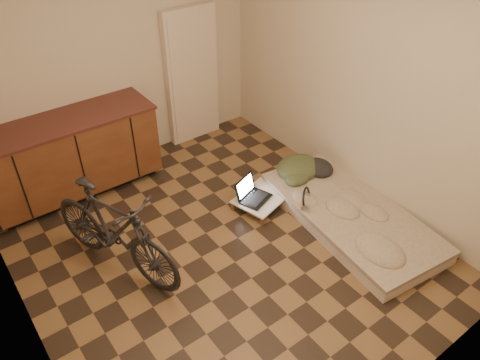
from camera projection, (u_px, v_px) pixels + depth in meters
room_shell at (216, 133)px, 3.82m from camera, size 3.50×4.00×2.60m
cabinets at (72, 156)px, 5.05m from camera, size 1.84×0.62×0.91m
appliance_panel at (192, 76)px, 5.79m from camera, size 0.70×0.10×1.70m
bicycle at (113, 227)px, 4.09m from camera, size 0.94×1.60×0.99m
futon at (350, 215)px, 4.85m from camera, size 1.16×2.06×0.17m
clothing_pile at (304, 163)px, 5.27m from camera, size 0.61×0.52×0.22m
headphones at (306, 198)px, 4.80m from camera, size 0.36×0.35×0.18m
lap_desk at (265, 195)px, 5.09m from camera, size 0.78×0.60×0.11m
laptop at (252, 194)px, 5.00m from camera, size 0.40×0.38×0.22m
mouse at (280, 185)px, 5.18m from camera, size 0.09×0.10×0.03m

